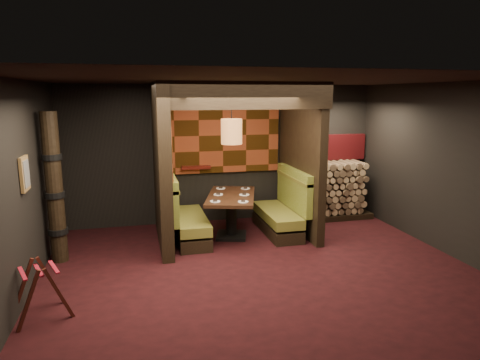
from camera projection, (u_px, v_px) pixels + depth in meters
name	position (u px, v px, depth m)	size (l,w,h in m)	color
floor	(260.00, 270.00, 6.60)	(6.50, 5.50, 0.02)	black
ceiling	(262.00, 79.00, 6.04)	(6.50, 5.50, 0.02)	black
wall_back	(223.00, 154.00, 8.95)	(6.50, 0.02, 2.85)	black
wall_front	(352.00, 238.00, 3.69)	(6.50, 0.02, 2.85)	black
wall_left	(21.00, 190.00, 5.56)	(0.02, 5.50, 2.85)	black
wall_right	(449.00, 170.00, 7.08)	(0.02, 5.50, 2.85)	black
partition_left	(161.00, 165.00, 7.58)	(0.20, 2.20, 2.85)	black
partition_right	(300.00, 159.00, 8.24)	(0.15, 2.10, 2.85)	black
header_beam	(247.00, 95.00, 6.74)	(2.85, 0.18, 0.44)	black
tapa_back_panel	(223.00, 135.00, 8.82)	(2.40, 0.06, 1.55)	brown
tapa_side_panel	(167.00, 140.00, 7.69)	(0.04, 1.85, 1.45)	brown
lacquer_shelf	(196.00, 167.00, 8.75)	(0.60, 0.12, 0.07)	#51140D
booth_bench_left	(185.00, 219.00, 7.87)	(0.68, 1.60, 1.14)	black
booth_bench_right	(282.00, 212.00, 8.31)	(0.68, 1.60, 1.14)	black
dining_table	(231.00, 207.00, 7.97)	(1.25, 1.72, 0.82)	black
place_settings	(231.00, 194.00, 7.92)	(0.95, 1.34, 0.03)	white
pendant_lamp	(232.00, 131.00, 7.65)	(0.38, 0.38, 1.08)	#A96935
framed_picture	(25.00, 174.00, 5.63)	(0.05, 0.36, 0.46)	olive
luggage_rack	(40.00, 288.00, 5.12)	(0.79, 0.68, 0.73)	#431911
totem_column	(54.00, 189.00, 6.70)	(0.31, 0.31, 2.40)	black
firewood_stack	(331.00, 190.00, 9.25)	(1.73, 0.70, 1.22)	black
mosaic_header	(326.00, 147.00, 9.39)	(1.83, 0.10, 0.56)	maroon
bay_front_post	(300.00, 157.00, 8.51)	(0.08, 0.08, 2.85)	black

